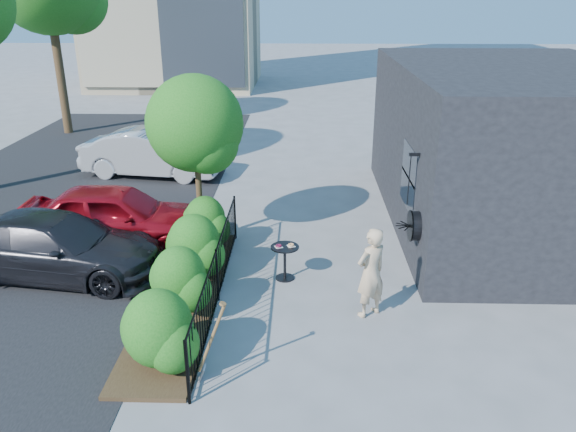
{
  "coord_description": "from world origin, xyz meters",
  "views": [
    {
      "loc": [
        0.13,
        -9.61,
        5.63
      ],
      "look_at": [
        -0.17,
        1.5,
        1.2
      ],
      "focal_mm": 35.0,
      "sensor_mm": 36.0,
      "label": 1
    }
  ],
  "objects_px": {
    "patio_tree": "(198,130)",
    "car_darkgrey": "(56,246)",
    "car_silver": "(153,153)",
    "shovel": "(210,346)",
    "car_red": "(115,216)",
    "cafe_table": "(285,256)",
    "woman": "(371,273)"
  },
  "relations": [
    {
      "from": "shovel",
      "to": "car_silver",
      "type": "xyz_separation_m",
      "value": [
        -3.52,
        10.48,
        0.13
      ]
    },
    {
      "from": "cafe_table",
      "to": "car_silver",
      "type": "relative_size",
      "value": 0.17
    },
    {
      "from": "car_red",
      "to": "car_darkgrey",
      "type": "relative_size",
      "value": 0.95
    },
    {
      "from": "shovel",
      "to": "patio_tree",
      "type": "bearing_deg",
      "value": 100.68
    },
    {
      "from": "car_silver",
      "to": "shovel",
      "type": "bearing_deg",
      "value": -153.07
    },
    {
      "from": "car_silver",
      "to": "cafe_table",
      "type": "bearing_deg",
      "value": -138.99
    },
    {
      "from": "cafe_table",
      "to": "woman",
      "type": "bearing_deg",
      "value": -40.51
    },
    {
      "from": "patio_tree",
      "to": "car_darkgrey",
      "type": "bearing_deg",
      "value": -147.68
    },
    {
      "from": "woman",
      "to": "car_red",
      "type": "distance_m",
      "value": 6.42
    },
    {
      "from": "car_silver",
      "to": "car_darkgrey",
      "type": "height_order",
      "value": "car_silver"
    },
    {
      "from": "cafe_table",
      "to": "shovel",
      "type": "height_order",
      "value": "shovel"
    },
    {
      "from": "cafe_table",
      "to": "car_silver",
      "type": "distance_m",
      "value": 8.45
    },
    {
      "from": "cafe_table",
      "to": "car_red",
      "type": "distance_m",
      "value": 4.37
    },
    {
      "from": "patio_tree",
      "to": "car_darkgrey",
      "type": "distance_m",
      "value": 3.93
    },
    {
      "from": "patio_tree",
      "to": "car_red",
      "type": "xyz_separation_m",
      "value": [
        -2.04,
        -0.21,
        -2.02
      ]
    },
    {
      "from": "woman",
      "to": "car_silver",
      "type": "xyz_separation_m",
      "value": [
        -6.18,
        8.5,
        -0.13
      ]
    },
    {
      "from": "shovel",
      "to": "car_red",
      "type": "xyz_separation_m",
      "value": [
        -3.02,
        4.99,
        0.12
      ]
    },
    {
      "from": "shovel",
      "to": "car_darkgrey",
      "type": "bearing_deg",
      "value": 137.91
    },
    {
      "from": "car_red",
      "to": "car_silver",
      "type": "height_order",
      "value": "car_silver"
    },
    {
      "from": "car_darkgrey",
      "to": "patio_tree",
      "type": "bearing_deg",
      "value": -50.51
    },
    {
      "from": "patio_tree",
      "to": "car_darkgrey",
      "type": "xyz_separation_m",
      "value": [
        -2.81,
        -1.78,
        -2.09
      ]
    },
    {
      "from": "woman",
      "to": "shovel",
      "type": "height_order",
      "value": "woman"
    },
    {
      "from": "shovel",
      "to": "car_red",
      "type": "bearing_deg",
      "value": 121.16
    },
    {
      "from": "woman",
      "to": "car_darkgrey",
      "type": "height_order",
      "value": "woman"
    },
    {
      "from": "shovel",
      "to": "car_red",
      "type": "relative_size",
      "value": 0.33
    },
    {
      "from": "woman",
      "to": "car_red",
      "type": "height_order",
      "value": "woman"
    },
    {
      "from": "cafe_table",
      "to": "car_red",
      "type": "height_order",
      "value": "car_red"
    },
    {
      "from": "cafe_table",
      "to": "car_silver",
      "type": "height_order",
      "value": "car_silver"
    },
    {
      "from": "patio_tree",
      "to": "car_red",
      "type": "height_order",
      "value": "patio_tree"
    },
    {
      "from": "woman",
      "to": "car_red",
      "type": "xyz_separation_m",
      "value": [
        -5.67,
        3.0,
        -0.13
      ]
    },
    {
      "from": "car_red",
      "to": "car_darkgrey",
      "type": "xyz_separation_m",
      "value": [
        -0.77,
        -1.57,
        -0.07
      ]
    },
    {
      "from": "car_red",
      "to": "car_darkgrey",
      "type": "distance_m",
      "value": 1.75
    }
  ]
}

